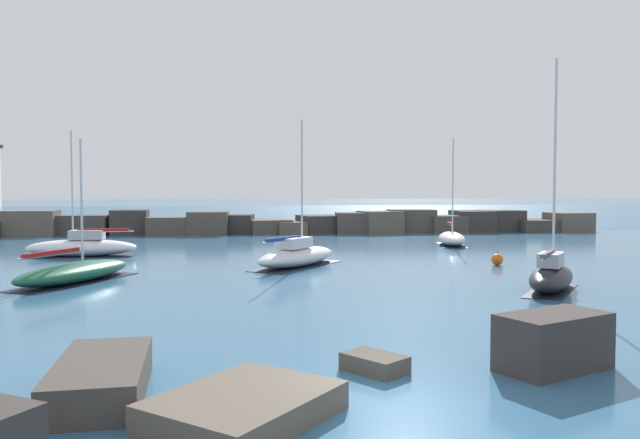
{
  "coord_description": "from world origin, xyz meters",
  "views": [
    {
      "loc": [
        -2.94,
        -13.25,
        4.71
      ],
      "look_at": [
        1.41,
        21.79,
        3.02
      ],
      "focal_mm": 35.0,
      "sensor_mm": 36.0,
      "label": 1
    }
  ],
  "objects_px": {
    "sailboat_moored_0": "(551,276)",
    "sailboat_moored_4": "(297,255)",
    "sailboat_moored_1": "(75,272)",
    "sailboat_moored_3": "(82,247)",
    "mooring_buoy_orange_near": "(497,259)",
    "sailboat_moored_2": "(452,238)"
  },
  "relations": [
    {
      "from": "sailboat_moored_0",
      "to": "sailboat_moored_4",
      "type": "xyz_separation_m",
      "value": [
        -10.91,
        10.89,
        -0.05
      ]
    },
    {
      "from": "sailboat_moored_1",
      "to": "sailboat_moored_3",
      "type": "relative_size",
      "value": 0.94
    },
    {
      "from": "sailboat_moored_0",
      "to": "sailboat_moored_3",
      "type": "bearing_deg",
      "value": 144.27
    },
    {
      "from": "sailboat_moored_4",
      "to": "sailboat_moored_0",
      "type": "bearing_deg",
      "value": -44.96
    },
    {
      "from": "sailboat_moored_4",
      "to": "sailboat_moored_3",
      "type": "bearing_deg",
      "value": 152.98
    },
    {
      "from": "sailboat_moored_1",
      "to": "mooring_buoy_orange_near",
      "type": "height_order",
      "value": "sailboat_moored_1"
    },
    {
      "from": "sailboat_moored_2",
      "to": "sailboat_moored_1",
      "type": "bearing_deg",
      "value": -145.52
    },
    {
      "from": "sailboat_moored_1",
      "to": "sailboat_moored_3",
      "type": "xyz_separation_m",
      "value": [
        -2.75,
        12.67,
        0.17
      ]
    },
    {
      "from": "sailboat_moored_0",
      "to": "sailboat_moored_1",
      "type": "distance_m",
      "value": 23.4
    },
    {
      "from": "sailboat_moored_2",
      "to": "sailboat_moored_3",
      "type": "xyz_separation_m",
      "value": [
        -28.77,
        -5.2,
        0.09
      ]
    },
    {
      "from": "sailboat_moored_0",
      "to": "sailboat_moored_2",
      "type": "bearing_deg",
      "value": 81.98
    },
    {
      "from": "sailboat_moored_0",
      "to": "sailboat_moored_3",
      "type": "xyz_separation_m",
      "value": [
        -25.46,
        18.31,
        -0.02
      ]
    },
    {
      "from": "sailboat_moored_1",
      "to": "sailboat_moored_4",
      "type": "distance_m",
      "value": 12.92
    },
    {
      "from": "sailboat_moored_3",
      "to": "mooring_buoy_orange_near",
      "type": "bearing_deg",
      "value": -17.54
    },
    {
      "from": "sailboat_moored_2",
      "to": "sailboat_moored_4",
      "type": "xyz_separation_m",
      "value": [
        -14.22,
        -12.62,
        0.06
      ]
    },
    {
      "from": "sailboat_moored_0",
      "to": "mooring_buoy_orange_near",
      "type": "distance_m",
      "value": 9.91
    },
    {
      "from": "sailboat_moored_1",
      "to": "sailboat_moored_4",
      "type": "relative_size",
      "value": 0.91
    },
    {
      "from": "sailboat_moored_1",
      "to": "mooring_buoy_orange_near",
      "type": "relative_size",
      "value": 8.98
    },
    {
      "from": "mooring_buoy_orange_near",
      "to": "sailboat_moored_1",
      "type": "bearing_deg",
      "value": -170.32
    },
    {
      "from": "sailboat_moored_1",
      "to": "sailboat_moored_2",
      "type": "distance_m",
      "value": 31.57
    },
    {
      "from": "sailboat_moored_3",
      "to": "mooring_buoy_orange_near",
      "type": "distance_m",
      "value": 28.31
    },
    {
      "from": "mooring_buoy_orange_near",
      "to": "sailboat_moored_3",
      "type": "bearing_deg",
      "value": 162.46
    }
  ]
}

